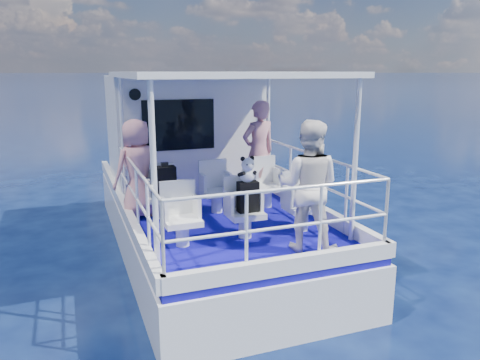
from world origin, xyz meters
name	(u,v)px	position (x,y,z in m)	size (l,w,h in m)	color
ground	(221,267)	(0.00, 0.00, 0.00)	(2000.00, 2000.00, 0.00)	#071034
hull	(204,246)	(0.00, 1.00, 0.00)	(3.00, 7.00, 1.60)	white
deck	(204,203)	(0.00, 1.00, 0.85)	(2.90, 6.90, 0.10)	#0E0879
cabin	(185,131)	(0.00, 2.30, 2.00)	(2.85, 2.00, 2.20)	white
canopy	(223,74)	(0.00, -0.20, 3.14)	(3.00, 3.20, 0.08)	white
canopy_posts	(225,151)	(0.00, -0.25, 2.00)	(2.77, 2.97, 2.20)	white
railings	(232,194)	(0.00, -0.58, 1.40)	(2.84, 3.59, 1.00)	white
seat_port_fwd	(163,206)	(-0.90, 0.20, 1.09)	(0.48, 0.46, 0.38)	white
seat_center_fwd	(217,201)	(0.00, 0.20, 1.09)	(0.48, 0.46, 0.38)	white
seat_stbd_fwd	(267,196)	(0.90, 0.20, 1.09)	(0.48, 0.46, 0.38)	white
seat_port_aft	(182,232)	(-0.90, -1.10, 1.09)	(0.48, 0.46, 0.38)	white
seat_center_aft	(245,224)	(0.00, -1.10, 1.09)	(0.48, 0.46, 0.38)	white
seat_stbd_aft	(302,218)	(0.90, -1.10, 1.09)	(0.48, 0.46, 0.38)	white
passenger_port_fwd	(137,169)	(-1.25, 0.37, 1.69)	(0.59, 0.42, 1.57)	pink
passenger_stbd_fwd	(259,152)	(0.91, 0.59, 1.80)	(0.66, 0.43, 1.80)	#BE7B83
passenger_stbd_aft	(308,186)	(0.60, -1.79, 1.75)	(0.83, 0.64, 1.70)	white
backpack_port	(164,181)	(-0.88, 0.13, 1.51)	(0.36, 0.20, 0.47)	black
backpack_center	(248,197)	(0.04, -1.12, 1.49)	(0.28, 0.16, 0.43)	black
compact_camera	(165,164)	(-0.86, 0.14, 1.78)	(0.11, 0.07, 0.07)	black
panda	(247,169)	(0.02, -1.12, 1.88)	(0.23, 0.19, 0.35)	silver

